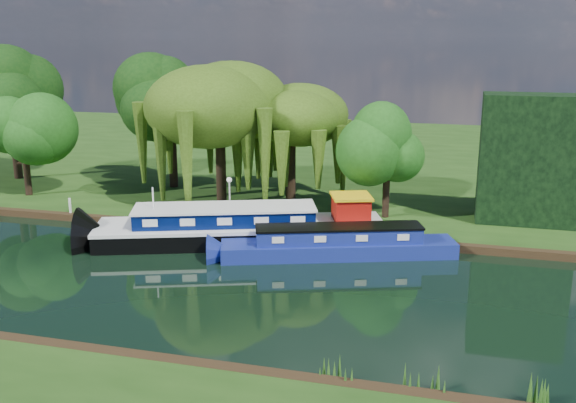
# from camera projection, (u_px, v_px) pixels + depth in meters

# --- Properties ---
(ground) EXTENTS (120.00, 120.00, 0.00)m
(ground) POSITION_uv_depth(u_px,v_px,m) (150.00, 278.00, 32.44)
(ground) COLOR black
(far_bank) EXTENTS (120.00, 52.00, 0.45)m
(far_bank) POSITION_uv_depth(u_px,v_px,m) (305.00, 155.00, 64.19)
(far_bank) COLOR #1B3C10
(far_bank) RESTS_ON ground
(dutch_barge) EXTENTS (17.22, 9.21, 3.57)m
(dutch_barge) POSITION_uv_depth(u_px,v_px,m) (244.00, 227.00, 37.87)
(dutch_barge) COLOR black
(dutch_barge) RESTS_ON ground
(narrowboat) EXTENTS (12.96, 6.23, 1.89)m
(narrowboat) POSITION_uv_depth(u_px,v_px,m) (339.00, 245.00, 35.43)
(narrowboat) COLOR navy
(narrowboat) RESTS_ON ground
(willow_left) EXTENTS (7.74, 7.74, 9.27)m
(willow_left) POSITION_uv_depth(u_px,v_px,m) (219.00, 107.00, 43.51)
(willow_left) COLOR black
(willow_left) RESTS_ON far_bank
(willow_right) EXTENTS (6.07, 6.07, 7.39)m
(willow_right) POSITION_uv_depth(u_px,v_px,m) (291.00, 126.00, 44.14)
(willow_right) COLOR black
(willow_right) RESTS_ON far_bank
(tree_far_left) EXTENTS (4.46, 4.46, 7.19)m
(tree_far_left) POSITION_uv_depth(u_px,v_px,m) (22.00, 128.00, 46.23)
(tree_far_left) COLOR black
(tree_far_left) RESTS_ON far_bank
(tree_far_back) EXTENTS (5.76, 5.76, 9.68)m
(tree_far_back) POSITION_uv_depth(u_px,v_px,m) (10.00, 96.00, 51.36)
(tree_far_back) COLOR black
(tree_far_back) RESTS_ON far_bank
(tree_far_mid) EXTENTS (5.69, 5.69, 9.32)m
(tree_far_mid) POSITION_uv_depth(u_px,v_px,m) (170.00, 104.00, 48.41)
(tree_far_mid) COLOR black
(tree_far_mid) RESTS_ON far_bank
(tree_far_right) EXTENTS (3.90, 3.90, 6.38)m
(tree_far_right) POSITION_uv_depth(u_px,v_px,m) (388.00, 150.00, 40.60)
(tree_far_right) COLOR black
(tree_far_right) RESTS_ON far_bank
(conifer_hedge) EXTENTS (6.00, 3.00, 8.00)m
(conifer_hedge) POSITION_uv_depth(u_px,v_px,m) (529.00, 159.00, 39.71)
(conifer_hedge) COLOR black
(conifer_hedge) RESTS_ON far_bank
(lamppost) EXTENTS (0.36, 0.36, 2.56)m
(lamppost) POSITION_uv_depth(u_px,v_px,m) (229.00, 186.00, 41.53)
(lamppost) COLOR silver
(lamppost) RESTS_ON far_bank
(mooring_posts) EXTENTS (19.16, 0.16, 1.00)m
(mooring_posts) POSITION_uv_depth(u_px,v_px,m) (204.00, 215.00, 40.18)
(mooring_posts) COLOR silver
(mooring_posts) RESTS_ON far_bank
(reeds_near) EXTENTS (33.70, 1.50, 1.10)m
(reeds_near) POSITION_uv_depth(u_px,v_px,m) (226.00, 354.00, 23.51)
(reeds_near) COLOR #265215
(reeds_near) RESTS_ON ground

